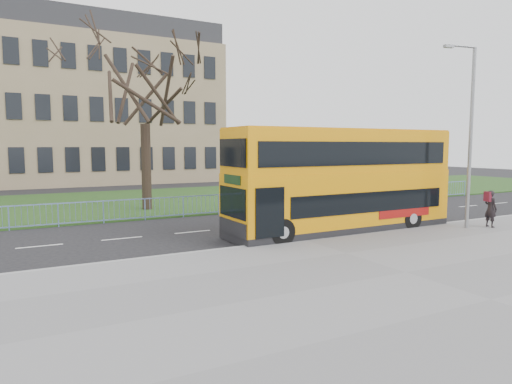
# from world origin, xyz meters

# --- Properties ---
(ground) EXTENTS (120.00, 120.00, 0.00)m
(ground) POSITION_xyz_m (0.00, 0.00, 0.00)
(ground) COLOR black
(ground) RESTS_ON ground
(pavement) EXTENTS (80.00, 10.50, 0.12)m
(pavement) POSITION_xyz_m (0.00, -6.75, 0.06)
(pavement) COLOR slate
(pavement) RESTS_ON ground
(kerb) EXTENTS (80.00, 0.20, 0.14)m
(kerb) POSITION_xyz_m (0.00, -1.55, 0.07)
(kerb) COLOR gray
(kerb) RESTS_ON ground
(grass_verge) EXTENTS (80.00, 15.40, 0.08)m
(grass_verge) POSITION_xyz_m (0.00, 14.30, 0.04)
(grass_verge) COLOR #1D3B15
(grass_verge) RESTS_ON ground
(guard_railing) EXTENTS (40.00, 0.12, 1.10)m
(guard_railing) POSITION_xyz_m (0.00, 6.60, 0.55)
(guard_railing) COLOR #6C85C0
(guard_railing) RESTS_ON ground
(bare_tree) EXTENTS (8.10, 8.10, 11.58)m
(bare_tree) POSITION_xyz_m (-3.00, 10.00, 5.87)
(bare_tree) COLOR black
(bare_tree) RESTS_ON grass_verge
(civic_building) EXTENTS (30.00, 15.00, 14.00)m
(civic_building) POSITION_xyz_m (-5.00, 35.00, 7.00)
(civic_building) COLOR #837153
(civic_building) RESTS_ON ground
(yellow_bus) EXTENTS (10.41, 2.57, 4.35)m
(yellow_bus) POSITION_xyz_m (2.68, -0.51, 2.34)
(yellow_bus) COLOR orange
(yellow_bus) RESTS_ON ground
(pedestrian) EXTENTS (0.45, 0.63, 1.64)m
(pedestrian) POSITION_xyz_m (8.82, -3.22, 0.94)
(pedestrian) COLOR black
(pedestrian) RESTS_ON pavement
(street_lamp) EXTENTS (1.64, 0.43, 7.78)m
(street_lamp) POSITION_xyz_m (7.64, -2.84, 4.39)
(street_lamp) COLOR gray
(street_lamp) RESTS_ON pavement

